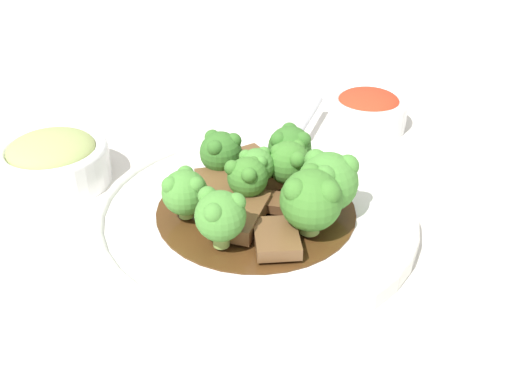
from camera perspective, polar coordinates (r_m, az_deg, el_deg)
name	(u,v)px	position (r m, az deg, el deg)	size (l,w,h in m)	color
ground_plane	(256,223)	(0.55, 0.00, -2.99)	(4.00, 4.00, 0.00)	silver
main_plate	(256,214)	(0.54, 0.00, -2.13)	(0.29, 0.29, 0.02)	white
beef_strip_0	(284,204)	(0.54, 2.73, -1.12)	(0.05, 0.07, 0.01)	brown
beef_strip_1	(241,215)	(0.52, -1.46, -2.22)	(0.07, 0.06, 0.01)	brown
beef_strip_2	(217,188)	(0.55, -3.69, 0.35)	(0.06, 0.07, 0.01)	brown
beef_strip_3	(257,168)	(0.58, 0.10, 2.28)	(0.06, 0.08, 0.02)	brown
beef_strip_4	(276,238)	(0.49, 1.97, -4.41)	(0.06, 0.06, 0.01)	brown
broccoli_floret_0	(292,163)	(0.55, 3.45, 2.76)	(0.04, 0.04, 0.05)	#7FA84C
broccoli_floret_1	(311,199)	(0.49, 5.29, -0.62)	(0.05, 0.05, 0.06)	#8EB756
broccoli_floret_2	(328,181)	(0.52, 6.89, 1.09)	(0.05, 0.05, 0.06)	#7FA84C
broccoli_floret_3	(245,178)	(0.53, -1.07, 1.33)	(0.04, 0.04, 0.04)	#8EB756
broccoli_floret_4	(185,191)	(0.52, -6.80, 0.05)	(0.04, 0.04, 0.04)	#7FA84C
broccoli_floret_5	(220,215)	(0.48, -3.41, -2.21)	(0.04, 0.04, 0.05)	#8EB756
broccoli_floret_6	(257,166)	(0.55, 0.07, 2.53)	(0.03, 0.03, 0.04)	#8EB756
broccoli_floret_7	(290,147)	(0.58, 3.24, 4.33)	(0.04, 0.04, 0.05)	#8EB756
broccoli_floret_8	(221,151)	(0.58, -3.38, 3.88)	(0.04, 0.04, 0.04)	#8EB756
serving_spoon	(284,156)	(0.61, 2.66, 3.48)	(0.20, 0.10, 0.01)	#B7B7BC
side_bowl_kimchi	(368,109)	(0.73, 10.60, 7.75)	(0.09, 0.09, 0.04)	white
side_bowl_appetizer	(53,160)	(0.63, -18.74, 2.92)	(0.11, 0.11, 0.05)	white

